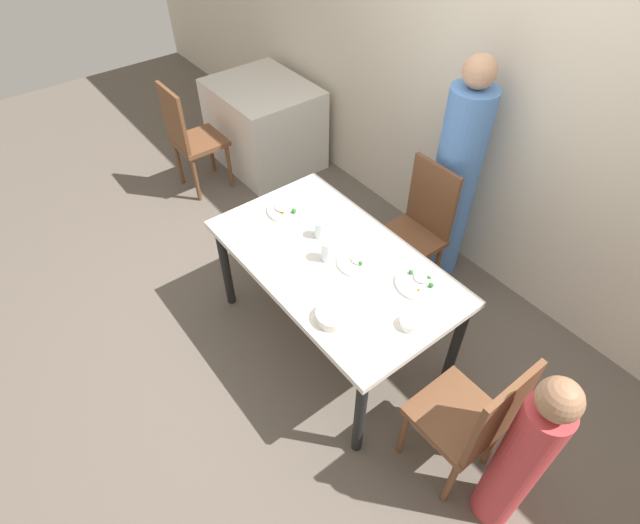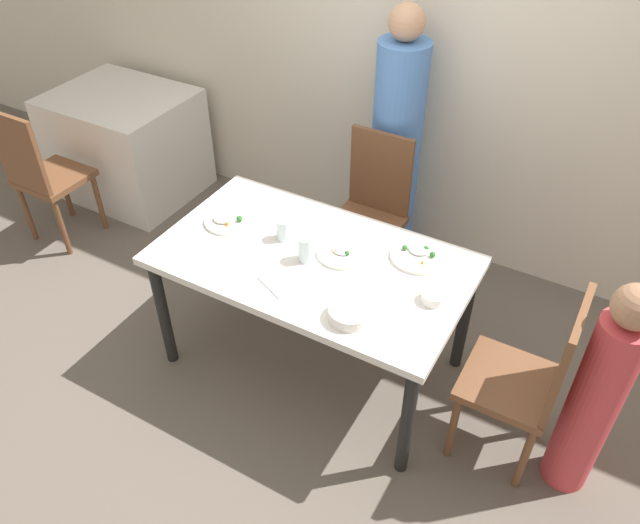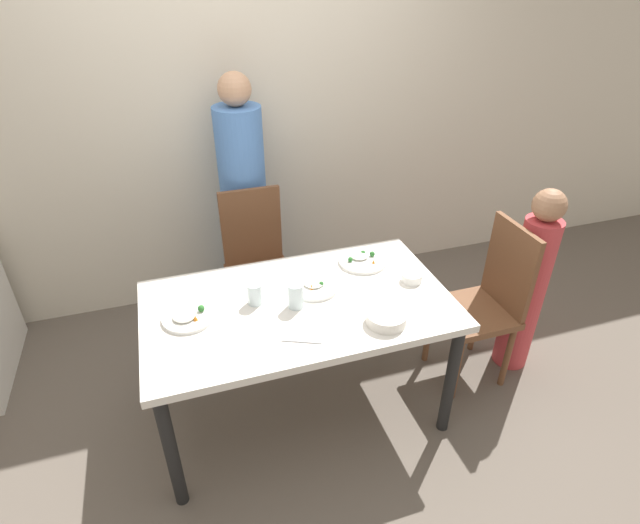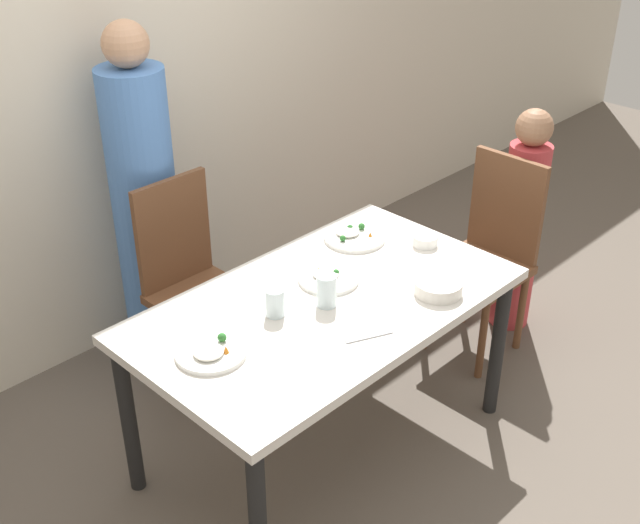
# 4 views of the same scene
# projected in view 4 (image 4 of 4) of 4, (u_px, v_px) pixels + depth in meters

# --- Properties ---
(ground_plane) EXTENTS (10.00, 10.00, 0.00)m
(ground_plane) POSITION_uv_depth(u_px,v_px,m) (324.00, 445.00, 3.42)
(ground_plane) COLOR #60564C
(wall_back) EXTENTS (10.00, 0.06, 2.70)m
(wall_back) POSITION_uv_depth(u_px,v_px,m) (108.00, 69.00, 3.56)
(wall_back) COLOR beige
(wall_back) RESTS_ON ground_plane
(dining_table) EXTENTS (1.50, 0.86, 0.74)m
(dining_table) POSITION_uv_depth(u_px,v_px,m) (325.00, 318.00, 3.09)
(dining_table) COLOR silver
(dining_table) RESTS_ON ground_plane
(chair_adult_spot) EXTENTS (0.40, 0.40, 0.97)m
(chair_adult_spot) POSITION_uv_depth(u_px,v_px,m) (192.00, 279.00, 3.59)
(chair_adult_spot) COLOR brown
(chair_adult_spot) RESTS_ON ground_plane
(chair_child_spot) EXTENTS (0.40, 0.40, 0.97)m
(chair_child_spot) POSITION_uv_depth(u_px,v_px,m) (489.00, 251.00, 3.81)
(chair_child_spot) COLOR brown
(chair_child_spot) RESTS_ON ground_plane
(person_adult) EXTENTS (0.30, 0.30, 1.62)m
(person_adult) POSITION_uv_depth(u_px,v_px,m) (146.00, 210.00, 3.66)
(person_adult) COLOR #5184D1
(person_adult) RESTS_ON ground_plane
(person_child) EXTENTS (0.20, 0.20, 1.16)m
(person_child) POSITION_uv_depth(u_px,v_px,m) (521.00, 226.00, 3.96)
(person_child) COLOR #C63D42
(person_child) RESTS_ON ground_plane
(bowl_curry) EXTENTS (0.19, 0.19, 0.05)m
(bowl_curry) POSITION_uv_depth(u_px,v_px,m) (438.00, 286.00, 3.08)
(bowl_curry) COLOR silver
(bowl_curry) RESTS_ON dining_table
(plate_rice_adult) EXTENTS (0.25, 0.25, 0.05)m
(plate_rice_adult) POSITION_uv_depth(u_px,v_px,m) (211.00, 352.00, 2.74)
(plate_rice_adult) COLOR white
(plate_rice_adult) RESTS_ON dining_table
(plate_rice_child) EXTENTS (0.24, 0.24, 0.05)m
(plate_rice_child) POSITION_uv_depth(u_px,v_px,m) (328.00, 278.00, 3.17)
(plate_rice_child) COLOR white
(plate_rice_child) RESTS_ON dining_table
(plate_noodles) EXTENTS (0.27, 0.27, 0.05)m
(plate_noodles) POSITION_uv_depth(u_px,v_px,m) (354.00, 236.00, 3.46)
(plate_noodles) COLOR white
(plate_noodles) RESTS_ON dining_table
(bowl_rice_small) EXTENTS (0.11, 0.11, 0.05)m
(bowl_rice_small) POSITION_uv_depth(u_px,v_px,m) (426.00, 240.00, 3.41)
(bowl_rice_small) COLOR white
(bowl_rice_small) RESTS_ON dining_table
(glass_water_tall) EXTENTS (0.08, 0.08, 0.13)m
(glass_water_tall) POSITION_uv_depth(u_px,v_px,m) (327.00, 290.00, 2.99)
(glass_water_tall) COLOR silver
(glass_water_tall) RESTS_ON dining_table
(glass_water_short) EXTENTS (0.07, 0.07, 0.11)m
(glass_water_short) POSITION_uv_depth(u_px,v_px,m) (275.00, 302.00, 2.93)
(glass_water_short) COLOR silver
(glass_water_short) RESTS_ON dining_table
(fork_steel) EXTENTS (0.17, 0.09, 0.01)m
(fork_steel) POSITION_uv_depth(u_px,v_px,m) (369.00, 336.00, 2.84)
(fork_steel) COLOR silver
(fork_steel) RESTS_ON dining_table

